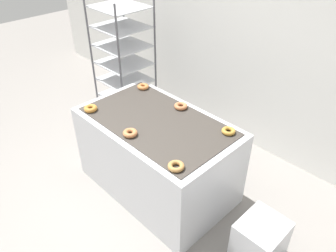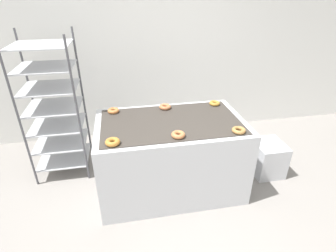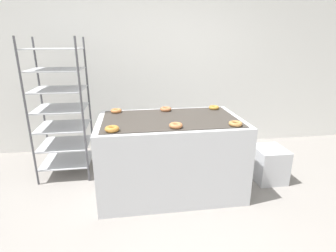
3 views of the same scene
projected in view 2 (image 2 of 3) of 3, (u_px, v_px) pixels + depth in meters
The scene contains 11 objects.
ground_plane at pixel (185, 234), 2.51m from camera, with size 14.00×14.00×0.00m, color gray.
wall_back at pixel (151, 42), 3.69m from camera, with size 8.00×0.05×2.80m.
fryer_machine at pixel (171, 155), 2.93m from camera, with size 1.55×0.94×0.86m.
baking_rack_cart at pixel (54, 107), 3.03m from camera, with size 0.62×0.58×1.70m.
glaze_bin at pixel (267, 158), 3.26m from camera, with size 0.35×0.40×0.42m.
donut_near_left at pixel (113, 142), 2.32m from camera, with size 0.13×0.13×0.05m, color #B4752E.
donut_near_center at pixel (178, 135), 2.44m from camera, with size 0.13×0.13×0.04m, color #B76F41.
donut_near_right at pixel (239, 130), 2.52m from camera, with size 0.13×0.13×0.04m, color #A8763E.
donut_far_left at pixel (113, 111), 2.91m from camera, with size 0.13×0.13×0.04m, color #BD703A.
donut_far_center at pixel (165, 107), 3.01m from camera, with size 0.14×0.14×0.04m, color #B46B41.
donut_far_right at pixel (215, 103), 3.10m from camera, with size 0.13×0.13×0.04m, color #B07E30.
Camera 2 is at (-0.48, -1.66, 2.09)m, focal length 28.00 mm.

